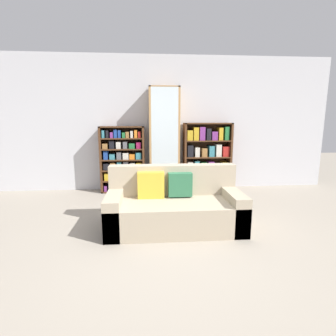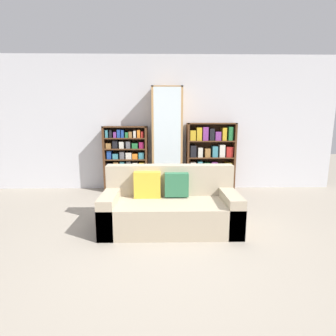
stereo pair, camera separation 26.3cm
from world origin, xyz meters
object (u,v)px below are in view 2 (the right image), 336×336
at_px(bookshelf_left, 126,160).
at_px(wine_bottle, 193,194).
at_px(bookshelf_right, 210,158).
at_px(display_cabinet, 167,141).
at_px(couch, 170,207).

bearing_deg(bookshelf_left, wine_bottle, -33.64).
xyz_separation_m(bookshelf_right, wine_bottle, (-0.43, -0.85, -0.51)).
xyz_separation_m(display_cabinet, wine_bottle, (0.45, -0.83, -0.87)).
bearing_deg(bookshelf_right, bookshelf_left, 179.99).
height_order(bookshelf_right, wine_bottle, bookshelf_right).
bearing_deg(couch, display_cabinet, 90.29).
xyz_separation_m(couch, display_cabinet, (-0.01, 1.86, 0.74)).
bearing_deg(display_cabinet, wine_bottle, -61.81).
bearing_deg(bookshelf_right, display_cabinet, -178.93).
bearing_deg(bookshelf_right, couch, -114.85).
bearing_deg(bookshelf_left, display_cabinet, -1.15).
xyz_separation_m(bookshelf_left, wine_bottle, (1.27, -0.85, -0.48)).
bearing_deg(display_cabinet, couch, -89.71).
height_order(couch, wine_bottle, couch).
height_order(bookshelf_left, display_cabinet, display_cabinet).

